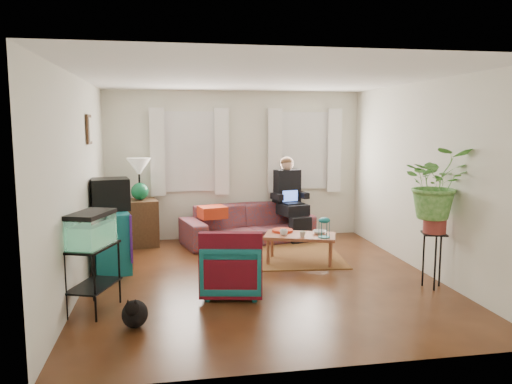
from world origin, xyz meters
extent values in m
cube|color=#4F2B14|center=(0.00, 0.00, 0.00)|extent=(4.50, 5.00, 0.01)
cube|color=white|center=(0.00, 0.00, 2.60)|extent=(4.50, 5.00, 0.01)
cube|color=silver|center=(0.00, 2.50, 1.30)|extent=(4.50, 0.01, 2.60)
cube|color=silver|center=(0.00, -2.50, 1.30)|extent=(4.50, 0.01, 2.60)
cube|color=silver|center=(-2.25, 0.00, 1.30)|extent=(0.01, 5.00, 2.60)
cube|color=silver|center=(2.25, 0.00, 1.30)|extent=(0.01, 5.00, 2.60)
cube|color=white|center=(-0.80, 2.48, 1.55)|extent=(1.08, 0.04, 1.38)
cube|color=white|center=(1.25, 2.48, 1.55)|extent=(1.08, 0.04, 1.38)
cube|color=white|center=(-0.80, 2.40, 1.55)|extent=(1.36, 0.06, 1.50)
cube|color=white|center=(1.25, 2.40, 1.55)|extent=(1.36, 0.06, 1.50)
cube|color=#3D2616|center=(-2.21, 0.85, 1.95)|extent=(0.04, 0.32, 0.40)
cube|color=brown|center=(0.42, 1.07, 0.01)|extent=(2.14, 1.78, 0.01)
imported|color=brown|center=(0.15, 2.05, 0.43)|extent=(2.36, 1.38, 0.87)
cube|color=#382315|center=(-1.65, 2.14, 0.39)|extent=(0.62, 0.62, 0.77)
cube|color=#105A61|center=(-1.99, 0.83, 0.41)|extent=(0.62, 0.99, 0.83)
cube|color=black|center=(-1.99, 0.92, 1.05)|extent=(0.58, 0.55, 0.44)
cube|color=black|center=(-2.00, -0.82, 0.36)|extent=(0.56, 0.73, 0.72)
cube|color=#7FD899|center=(-2.00, -0.82, 0.91)|extent=(0.50, 0.66, 0.38)
ellipsoid|color=black|center=(-1.54, -1.35, 0.17)|extent=(0.29, 0.41, 0.34)
imported|color=#105663|center=(-0.45, -0.52, 0.36)|extent=(0.81, 0.77, 0.72)
cube|color=#9E0A0A|center=(-0.50, -0.79, 0.51)|extent=(0.74, 0.30, 0.59)
cube|color=brown|center=(0.70, 0.66, 0.21)|extent=(1.14, 0.87, 0.42)
imported|color=white|center=(0.46, 0.65, 0.47)|extent=(0.15, 0.15, 0.09)
imported|color=beige|center=(0.69, 0.49, 0.46)|extent=(0.12, 0.12, 0.09)
imported|color=white|center=(1.00, 0.66, 0.45)|extent=(0.26, 0.26, 0.05)
cylinder|color=#B21414|center=(0.49, 0.89, 0.44)|extent=(0.40, 0.40, 0.04)
cube|color=black|center=(2.03, -0.73, 0.35)|extent=(0.36, 0.36, 0.70)
imported|color=#599947|center=(2.03, -0.73, 1.18)|extent=(0.95, 0.88, 0.88)
camera|label=1|loc=(-1.18, -6.26, 2.01)|focal=35.00mm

